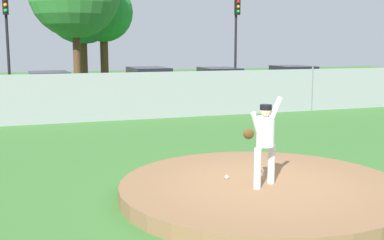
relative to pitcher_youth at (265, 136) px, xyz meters
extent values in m
plane|color=#386B2D|center=(0.08, 6.21, -1.18)|extent=(80.00, 80.00, 0.00)
cube|color=#2B2B2D|center=(0.08, 14.71, -1.17)|extent=(44.00, 7.00, 0.01)
cylinder|color=brown|center=(0.08, 0.21, -1.04)|extent=(5.25, 5.25, 0.27)
cylinder|color=silver|center=(-0.18, -0.11, -0.54)|extent=(0.13, 0.13, 0.72)
cylinder|color=silver|center=(0.20, 0.10, -0.54)|extent=(0.13, 0.13, 0.72)
cylinder|color=silver|center=(0.01, 0.00, 0.08)|extent=(0.32, 0.32, 0.53)
cylinder|color=silver|center=(0.19, 0.00, 0.45)|extent=(0.38, 0.26, 0.47)
cylinder|color=silver|center=(-0.17, 0.00, 0.22)|extent=(0.29, 0.21, 0.46)
ellipsoid|color=#4C2D14|center=(-0.29, 0.05, 0.05)|extent=(0.20, 0.12, 0.18)
sphere|color=tan|center=(0.01, 0.00, 0.45)|extent=(0.20, 0.20, 0.20)
cylinder|color=black|center=(0.01, 0.00, 0.52)|extent=(0.21, 0.21, 0.09)
sphere|color=white|center=(-0.45, 0.63, -0.87)|extent=(0.07, 0.07, 0.07)
cube|color=gray|center=(0.08, 10.21, -0.29)|extent=(37.75, 0.03, 1.78)
cylinder|color=slate|center=(7.63, 10.21, -0.24)|extent=(0.07, 0.07, 1.88)
cube|color=#B7BABF|center=(5.40, 15.10, -0.52)|extent=(2.06, 4.50, 0.66)
cube|color=black|center=(5.40, 15.10, 0.14)|extent=(1.81, 2.51, 0.67)
cylinder|color=black|center=(5.47, 16.47, -0.86)|extent=(1.93, 0.74, 0.64)
cylinder|color=black|center=(5.33, 13.73, -0.86)|extent=(1.93, 0.74, 0.64)
cube|color=#A81919|center=(-2.88, 14.28, -0.53)|extent=(1.85, 4.42, 0.65)
cube|color=black|center=(-2.88, 14.28, 0.13)|extent=(1.66, 2.45, 0.66)
cylinder|color=black|center=(-2.91, 15.64, -0.86)|extent=(1.82, 0.68, 0.64)
cylinder|color=black|center=(-2.85, 12.92, -0.86)|extent=(1.82, 0.68, 0.64)
cube|color=slate|center=(1.59, 14.56, -0.46)|extent=(1.80, 4.50, 0.79)
cube|color=black|center=(1.59, 14.56, 0.25)|extent=(1.64, 2.48, 0.64)
cylinder|color=black|center=(1.58, 15.95, -0.86)|extent=(1.83, 0.65, 0.64)
cylinder|color=black|center=(1.60, 13.17, -0.86)|extent=(1.83, 0.65, 0.64)
cube|color=#232328|center=(9.32, 14.59, -0.48)|extent=(2.13, 4.14, 0.76)
cube|color=black|center=(9.32, 14.59, 0.22)|extent=(1.87, 2.32, 0.64)
cylinder|color=black|center=(9.39, 15.83, -0.86)|extent=(1.99, 0.75, 0.64)
cylinder|color=black|center=(9.25, 13.34, -0.86)|extent=(1.99, 0.75, 0.64)
cone|color=orange|center=(-4.83, 17.60, -0.89)|extent=(0.32, 0.32, 0.55)
cube|color=black|center=(-4.83, 17.60, -1.15)|extent=(0.40, 0.40, 0.03)
cylinder|color=black|center=(-4.58, 18.69, 1.40)|extent=(0.14, 0.14, 5.16)
cube|color=black|center=(-4.58, 18.51, 3.53)|extent=(0.28, 0.24, 0.90)
sphere|color=orange|center=(-4.58, 18.39, 3.53)|extent=(0.18, 0.18, 0.18)
sphere|color=green|center=(-4.58, 18.39, 3.26)|extent=(0.18, 0.18, 0.18)
cylinder|color=black|center=(7.94, 18.79, 1.53)|extent=(0.14, 0.14, 5.40)
cube|color=black|center=(7.94, 18.61, 3.78)|extent=(0.28, 0.24, 0.90)
sphere|color=red|center=(7.94, 18.49, 4.05)|extent=(0.18, 0.18, 0.18)
sphere|color=orange|center=(7.94, 18.49, 3.78)|extent=(0.18, 0.18, 0.18)
sphere|color=green|center=(7.94, 18.49, 3.51)|extent=(0.18, 0.18, 0.18)
cylinder|color=#4C331E|center=(-0.87, 21.90, 0.81)|extent=(0.44, 0.44, 3.97)
cylinder|color=#4C331E|center=(-0.12, 24.89, 0.62)|extent=(0.48, 0.48, 3.58)
sphere|color=#22692F|center=(-0.12, 24.89, 4.15)|extent=(4.98, 4.98, 4.98)
cylinder|color=#4C331E|center=(1.23, 24.95, 0.60)|extent=(0.52, 0.52, 3.56)
sphere|color=#20842B|center=(1.23, 24.95, 3.74)|extent=(3.88, 3.88, 3.88)
camera|label=1|loc=(-4.00, -7.53, 1.59)|focal=45.44mm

